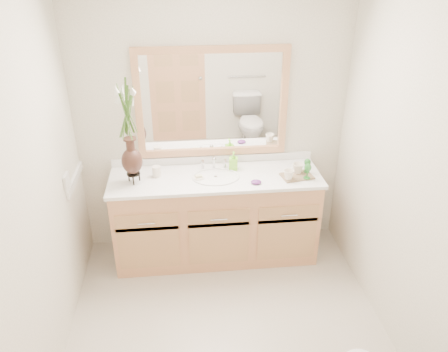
{
  "coord_description": "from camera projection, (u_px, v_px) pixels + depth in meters",
  "views": [
    {
      "loc": [
        -0.28,
        -2.34,
        2.59
      ],
      "look_at": [
        0.04,
        0.65,
        1.02
      ],
      "focal_mm": 35.0,
      "sensor_mm": 36.0,
      "label": 1
    }
  ],
  "objects": [
    {
      "name": "purple_dish",
      "position": [
        256.0,
        182.0,
        3.67
      ],
      "size": [
        0.1,
        0.08,
        0.03
      ],
      "primitive_type": "ellipsoid",
      "rotation": [
        0.0,
        0.0,
        -0.15
      ],
      "color": "#5E2570",
      "rests_on": "counter"
    },
    {
      "name": "goblet_back",
      "position": [
        307.0,
        163.0,
        3.8
      ],
      "size": [
        0.06,
        0.06,
        0.13
      ],
      "color": "#256F26",
      "rests_on": "tray"
    },
    {
      "name": "soap_dish",
      "position": [
        199.0,
        177.0,
        3.75
      ],
      "size": [
        0.09,
        0.09,
        0.03
      ],
      "color": "white",
      "rests_on": "counter"
    },
    {
      "name": "wall_right",
      "position": [
        412.0,
        189.0,
        2.84
      ],
      "size": [
        0.02,
        2.6,
        2.4
      ],
      "primitive_type": "cube",
      "color": "white",
      "rests_on": "floor"
    },
    {
      "name": "soap_bottle",
      "position": [
        233.0,
        162.0,
        3.88
      ],
      "size": [
        0.08,
        0.08,
        0.15
      ],
      "primitive_type": "imported",
      "rotation": [
        0.0,
        0.0,
        -0.18
      ],
      "color": "#86EA37",
      "rests_on": "counter"
    },
    {
      "name": "tray",
      "position": [
        297.0,
        176.0,
        3.78
      ],
      "size": [
        0.29,
        0.22,
        0.01
      ],
      "primitive_type": "cube",
      "rotation": [
        0.0,
        0.0,
        0.18
      ],
      "color": "brown",
      "rests_on": "counter"
    },
    {
      "name": "wall_back",
      "position": [
        212.0,
        125.0,
        3.87
      ],
      "size": [
        2.4,
        0.02,
        2.4
      ],
      "primitive_type": "cube",
      "color": "white",
      "rests_on": "floor"
    },
    {
      "name": "switch_plate",
      "position": [
        67.0,
        181.0,
        3.4
      ],
      "size": [
        0.02,
        0.12,
        0.12
      ],
      "primitive_type": "cube",
      "color": "white",
      "rests_on": "wall_left"
    },
    {
      "name": "tumbler",
      "position": [
        157.0,
        171.0,
        3.77
      ],
      "size": [
        0.07,
        0.07,
        0.09
      ],
      "primitive_type": "cylinder",
      "color": "white",
      "rests_on": "counter"
    },
    {
      "name": "mug_left",
      "position": [
        289.0,
        174.0,
        3.7
      ],
      "size": [
        0.11,
        0.11,
        0.09
      ],
      "primitive_type": "imported",
      "rotation": [
        0.0,
        0.0,
        0.29
      ],
      "color": "white",
      "rests_on": "tray"
    },
    {
      "name": "goblet_front",
      "position": [
        308.0,
        168.0,
        3.69
      ],
      "size": [
        0.06,
        0.06,
        0.14
      ],
      "color": "#256F26",
      "rests_on": "tray"
    },
    {
      "name": "counter",
      "position": [
        216.0,
        178.0,
        3.8
      ],
      "size": [
        1.84,
        0.57,
        0.03
      ],
      "primitive_type": "cube",
      "color": "white",
      "rests_on": "vanity"
    },
    {
      "name": "floor",
      "position": [
        228.0,
        336.0,
        3.29
      ],
      "size": [
        2.6,
        2.6,
        0.0
      ],
      "primitive_type": "plane",
      "color": "#C0B5A3",
      "rests_on": "ground"
    },
    {
      "name": "vanity",
      "position": [
        216.0,
        218.0,
        3.99
      ],
      "size": [
        1.8,
        0.55,
        0.8
      ],
      "color": "tan",
      "rests_on": "floor"
    },
    {
      "name": "sink",
      "position": [
        216.0,
        183.0,
        3.8
      ],
      "size": [
        0.38,
        0.34,
        0.23
      ],
      "color": "white",
      "rests_on": "counter"
    },
    {
      "name": "flower_vase",
      "position": [
        127.0,
        119.0,
        3.44
      ],
      "size": [
        0.2,
        0.2,
        0.83
      ],
      "rotation": [
        0.0,
        0.0,
        0.27
      ],
      "color": "black",
      "rests_on": "counter"
    },
    {
      "name": "mug_right",
      "position": [
        298.0,
        168.0,
        3.8
      ],
      "size": [
        0.13,
        0.13,
        0.1
      ],
      "primitive_type": "imported",
      "rotation": [
        0.0,
        0.0,
        0.69
      ],
      "color": "white",
      "rests_on": "tray"
    },
    {
      "name": "wall_left",
      "position": [
        31.0,
        209.0,
        2.62
      ],
      "size": [
        0.02,
        2.6,
        2.4
      ],
      "primitive_type": "cube",
      "color": "white",
      "rests_on": "floor"
    },
    {
      "name": "mirror",
      "position": [
        212.0,
        103.0,
        3.76
      ],
      "size": [
        1.32,
        0.04,
        0.97
      ],
      "color": "white",
      "rests_on": "wall_back"
    }
  ]
}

